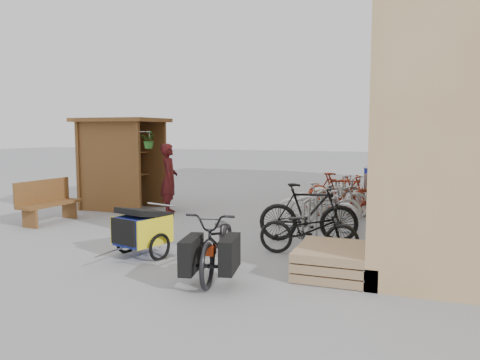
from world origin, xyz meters
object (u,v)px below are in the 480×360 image
(child_trailer, at_px, (142,228))
(bike_7, at_px, (336,191))
(bike_5, at_px, (342,195))
(person_kiosk, at_px, (169,179))
(shopping_carts, at_px, (376,179))
(bike_2, at_px, (317,207))
(bike_3, at_px, (325,204))
(cargo_bike, at_px, (218,243))
(pallet_stack, at_px, (333,261))
(bike_6, at_px, (341,193))
(bench, at_px, (47,201))
(kiosk, at_px, (119,151))
(bike_4, at_px, (330,198))
(bike_0, at_px, (309,230))
(bike_1, at_px, (308,213))

(child_trailer, distance_m, bike_7, 6.37)
(bike_5, bearing_deg, person_kiosk, 90.66)
(shopping_carts, height_order, bike_2, shopping_carts)
(child_trailer, height_order, bike_2, bike_2)
(child_trailer, relative_size, bike_3, 0.93)
(cargo_bike, bearing_deg, bike_3, 68.90)
(pallet_stack, height_order, person_kiosk, person_kiosk)
(bike_6, bearing_deg, pallet_stack, -159.78)
(pallet_stack, relative_size, person_kiosk, 0.68)
(bike_3, bearing_deg, bike_5, -20.21)
(bike_6, bearing_deg, child_trailer, 169.60)
(pallet_stack, distance_m, bench, 6.89)
(shopping_carts, xyz_separation_m, bike_2, (-0.82, -5.30, -0.12))
(person_kiosk, xyz_separation_m, bike_6, (4.00, 1.84, -0.42))
(bench, distance_m, bike_2, 6.02)
(cargo_bike, bearing_deg, child_trailer, 149.72)
(cargo_bike, bearing_deg, bike_5, 69.52)
(shopping_carts, xyz_separation_m, bike_6, (-0.69, -2.78, -0.14))
(bench, relative_size, bike_7, 0.98)
(bike_3, bearing_deg, bike_6, -13.28)
(kiosk, xyz_separation_m, bike_4, (5.50, 0.46, -1.06))
(bike_4, distance_m, bike_7, 1.56)
(bike_5, bearing_deg, kiosk, 84.97)
(child_trailer, xyz_separation_m, bike_5, (2.57, 4.80, 0.06))
(bike_3, height_order, bike_6, bike_3)
(pallet_stack, relative_size, cargo_bike, 0.61)
(bike_0, xyz_separation_m, bike_4, (-0.22, 3.39, 0.06))
(bench, height_order, bike_1, bike_1)
(kiosk, height_order, bench, kiosk)
(person_kiosk, distance_m, bike_6, 4.42)
(bike_7, bearing_deg, bike_6, -147.48)
(pallet_stack, distance_m, bike_6, 5.57)
(pallet_stack, bearing_deg, cargo_bike, -156.75)
(bench, bearing_deg, person_kiosk, 49.74)
(bike_4, bearing_deg, bike_1, 162.74)
(bike_3, bearing_deg, bench, 94.91)
(kiosk, bearing_deg, bike_5, 8.58)
(pallet_stack, relative_size, bench, 0.77)
(bike_2, height_order, bike_4, bike_4)
(bike_1, bearing_deg, bike_5, -15.80)
(bench, height_order, bike_4, bike_4)
(bike_7, bearing_deg, bike_5, -157.86)
(pallet_stack, bearing_deg, bike_1, 112.09)
(person_kiosk, bearing_deg, bike_6, -89.77)
(bike_2, distance_m, bike_6, 2.52)
(bench, xyz_separation_m, bike_2, (5.86, 1.36, -0.01))
(pallet_stack, distance_m, cargo_bike, 1.67)
(bike_3, distance_m, bike_6, 2.05)
(bike_0, bearing_deg, bike_7, -0.59)
(kiosk, relative_size, bike_6, 1.43)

